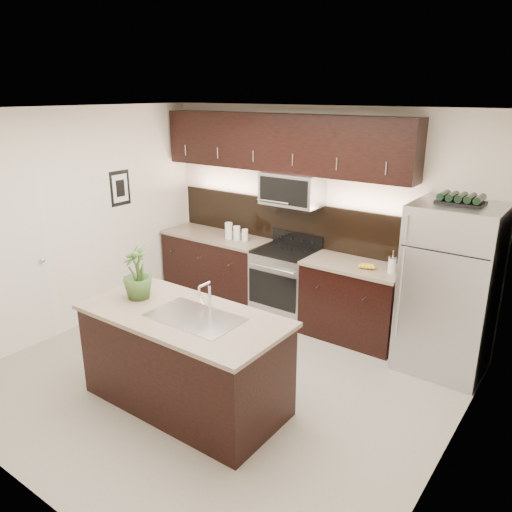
% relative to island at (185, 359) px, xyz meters
% --- Properties ---
extents(ground, '(4.50, 4.50, 0.00)m').
position_rel_island_xyz_m(ground, '(-0.03, 0.49, -0.47)').
color(ground, gray).
rests_on(ground, ground).
extents(room_walls, '(4.52, 4.02, 2.71)m').
position_rel_island_xyz_m(room_walls, '(-0.14, 0.45, 1.22)').
color(room_walls, silver).
rests_on(room_walls, ground).
extents(counter_run, '(3.51, 0.65, 0.94)m').
position_rel_island_xyz_m(counter_run, '(-0.49, 2.18, -0.00)').
color(counter_run, black).
rests_on(counter_run, ground).
extents(upper_fixtures, '(3.49, 0.40, 1.66)m').
position_rel_island_xyz_m(upper_fixtures, '(-0.46, 2.32, 1.67)').
color(upper_fixtures, black).
rests_on(upper_fixtures, counter_run).
extents(island, '(1.96, 0.96, 0.94)m').
position_rel_island_xyz_m(island, '(0.00, 0.00, 0.00)').
color(island, black).
rests_on(island, ground).
extents(sink_faucet, '(0.84, 0.50, 0.28)m').
position_rel_island_xyz_m(sink_faucet, '(0.15, 0.01, 0.48)').
color(sink_faucet, silver).
rests_on(sink_faucet, island).
extents(refrigerator, '(0.87, 0.79, 1.80)m').
position_rel_island_xyz_m(refrigerator, '(1.77, 2.12, 0.43)').
color(refrigerator, '#B2B2B7').
rests_on(refrigerator, ground).
extents(wine_rack, '(0.45, 0.28, 0.10)m').
position_rel_island_xyz_m(wine_rack, '(1.77, 2.12, 1.38)').
color(wine_rack, black).
rests_on(wine_rack, refrigerator).
extents(plant, '(0.36, 0.36, 0.52)m').
position_rel_island_xyz_m(plant, '(-0.60, 0.02, 0.73)').
color(plant, '#314E1F').
rests_on(plant, island).
extents(canisters, '(0.33, 0.14, 0.22)m').
position_rel_island_xyz_m(canisters, '(-1.09, 2.14, 0.57)').
color(canisters, silver).
rests_on(canisters, counter_run).
extents(french_press, '(0.09, 0.09, 0.26)m').
position_rel_island_xyz_m(french_press, '(1.14, 2.13, 0.57)').
color(french_press, silver).
rests_on(french_press, counter_run).
extents(bananas, '(0.23, 0.20, 0.06)m').
position_rel_island_xyz_m(bananas, '(0.80, 2.10, 0.50)').
color(bananas, gold).
rests_on(bananas, counter_run).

